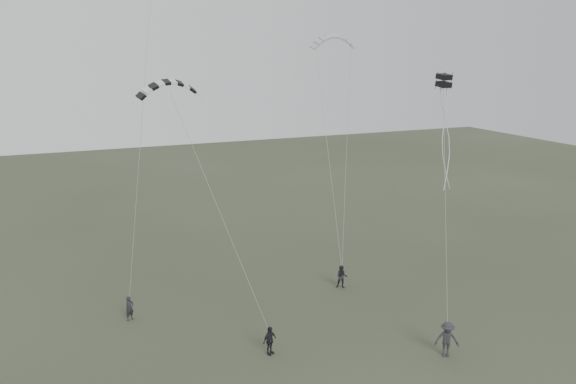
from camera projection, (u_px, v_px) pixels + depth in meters
name	position (u px, v px, depth m)	size (l,w,h in m)	color
ground	(307.00, 346.00, 30.41)	(140.00, 140.00, 0.00)	#303925
flyer_left	(130.00, 308.00, 33.18)	(0.54, 0.36, 1.49)	black
flyer_right	(342.00, 277.00, 37.68)	(0.77, 0.60, 1.58)	black
flyer_center	(270.00, 340.00, 29.40)	(0.92, 0.38, 1.56)	black
flyer_far	(447.00, 339.00, 29.14)	(1.25, 0.72, 1.93)	#27272C
kite_pale_large	(334.00, 36.00, 43.06)	(3.48, 0.78, 1.47)	#B1B4B6
kite_striped	(169.00, 82.00, 29.05)	(3.33, 0.83, 1.28)	black
kite_box	(444.00, 81.00, 32.77)	(0.69, 0.69, 0.74)	black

